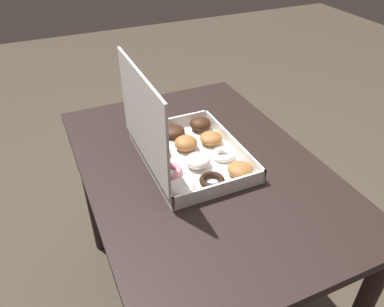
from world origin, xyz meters
The scene contains 4 objects.
ground_plane centered at (0.00, 0.00, 0.00)m, with size 8.00×8.00×0.00m, color #42382D.
dining_table centered at (0.00, 0.00, 0.64)m, with size 1.08×0.75×0.76m.
donut_box centered at (0.05, 0.04, 0.82)m, with size 0.42×0.32×0.34m.
coffee_mug centered at (0.33, 0.10, 0.82)m, with size 0.08×0.08×0.10m.
Camera 1 is at (-0.88, 0.43, 1.51)m, focal length 35.00 mm.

